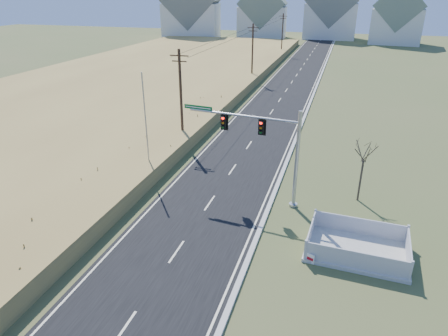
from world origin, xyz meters
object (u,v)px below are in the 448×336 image
at_px(bare_tree, 365,151).
at_px(fence_enclosure, 357,249).
at_px(traffic_signal_mast, 271,146).
at_px(flagpole, 147,136).
at_px(open_sign, 310,259).

bearing_deg(bare_tree, fence_enclosure, -90.89).
xyz_separation_m(traffic_signal_mast, fence_enclosure, (6.07, -4.64, -4.00)).
xyz_separation_m(traffic_signal_mast, bare_tree, (6.18, 1.98, -0.43)).
xyz_separation_m(flagpole, bare_tree, (16.31, 0.38, 0.50)).
relative_size(open_sign, flagpole, 0.07).
bearing_deg(flagpole, traffic_signal_mast, -8.99).
distance_m(traffic_signal_mast, fence_enclosure, 8.62).
bearing_deg(bare_tree, flagpole, -178.66).
height_order(traffic_signal_mast, flagpole, flagpole).
bearing_deg(fence_enclosure, open_sign, -141.40).
distance_m(fence_enclosure, open_sign, 3.02).
xyz_separation_m(open_sign, bare_tree, (2.57, 8.37, 3.52)).
bearing_deg(flagpole, bare_tree, 1.34).
bearing_deg(traffic_signal_mast, open_sign, -53.76).
bearing_deg(open_sign, flagpole, 172.25).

